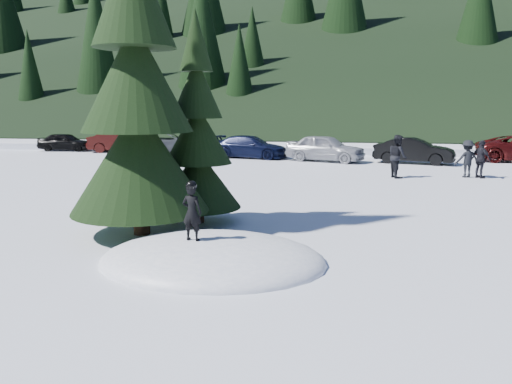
% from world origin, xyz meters
% --- Properties ---
extents(ground, '(200.00, 200.00, 0.00)m').
position_xyz_m(ground, '(0.00, 0.00, 0.00)').
color(ground, white).
rests_on(ground, ground).
extents(snow_mound, '(4.48, 3.52, 0.96)m').
position_xyz_m(snow_mound, '(0.00, 0.00, 0.00)').
color(snow_mound, white).
rests_on(snow_mound, ground).
extents(forest_hillside, '(200.00, 60.00, 25.00)m').
position_xyz_m(forest_hillside, '(0.00, 54.00, 12.50)').
color(forest_hillside, black).
rests_on(forest_hillside, ground).
extents(spruce_tall, '(3.20, 3.20, 8.60)m').
position_xyz_m(spruce_tall, '(-2.20, 1.80, 3.32)').
color(spruce_tall, black).
rests_on(spruce_tall, ground).
extents(spruce_short, '(2.20, 2.20, 5.37)m').
position_xyz_m(spruce_short, '(-1.20, 3.20, 2.10)').
color(spruce_short, black).
rests_on(spruce_short, ground).
extents(child_skier, '(0.43, 0.32, 1.08)m').
position_xyz_m(child_skier, '(-0.34, -0.20, 1.02)').
color(child_skier, black).
rests_on(child_skier, snow_mound).
extents(adult_0, '(0.92, 1.05, 1.82)m').
position_xyz_m(adult_0, '(4.76, 12.57, 0.91)').
color(adult_0, black).
rests_on(adult_0, ground).
extents(adult_1, '(0.84, 0.99, 1.59)m').
position_xyz_m(adult_1, '(8.19, 12.97, 0.80)').
color(adult_1, black).
rests_on(adult_1, ground).
extents(adult_2, '(1.13, 0.80, 1.58)m').
position_xyz_m(adult_2, '(7.68, 13.13, 0.79)').
color(adult_2, black).
rests_on(adult_2, ground).
extents(car_0, '(3.65, 1.63, 1.22)m').
position_xyz_m(car_0, '(-15.89, 21.82, 0.61)').
color(car_0, black).
rests_on(car_0, ground).
extents(car_1, '(4.47, 2.60, 1.39)m').
position_xyz_m(car_1, '(-11.86, 21.75, 0.70)').
color(car_1, '#330C09').
rests_on(car_1, ground).
extents(car_2, '(5.83, 3.76, 1.49)m').
position_xyz_m(car_2, '(-8.18, 19.97, 0.75)').
color(car_2, '#474B4E').
rests_on(car_2, ground).
extents(car_3, '(4.75, 2.73, 1.30)m').
position_xyz_m(car_3, '(-2.80, 19.39, 0.65)').
color(car_3, black).
rests_on(car_3, ground).
extents(car_4, '(4.63, 3.03, 1.47)m').
position_xyz_m(car_4, '(1.54, 18.35, 0.73)').
color(car_4, '#9A9CA3').
rests_on(car_4, ground).
extents(car_5, '(4.32, 2.45, 1.35)m').
position_xyz_m(car_5, '(6.18, 18.10, 0.67)').
color(car_5, black).
rests_on(car_5, ground).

